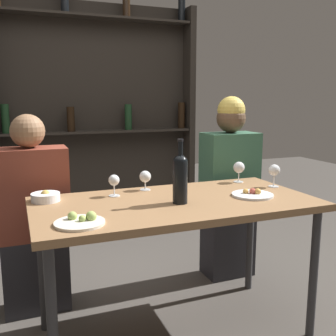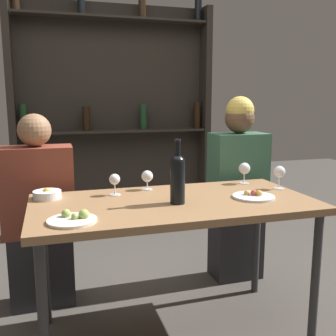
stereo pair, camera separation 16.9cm
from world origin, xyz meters
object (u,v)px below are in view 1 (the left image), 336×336
at_px(food_plate_0, 253,194).
at_px(wine_glass_2, 114,181).
at_px(wine_glass_3, 274,171).
at_px(seated_person_left, 33,221).
at_px(wine_bottle, 180,176).
at_px(food_plate_1, 81,221).
at_px(snack_bowl, 46,197).
at_px(wine_glass_0, 145,177).
at_px(seated_person_right, 229,190).
at_px(wine_glass_1, 239,168).

bearing_deg(food_plate_0, wine_glass_2, 158.85).
bearing_deg(wine_glass_3, wine_glass_2, 172.28).
bearing_deg(seated_person_left, wine_bottle, -41.94).
distance_m(food_plate_1, snack_bowl, 0.44).
relative_size(wine_glass_2, seated_person_left, 0.10).
xyz_separation_m(wine_glass_0, food_plate_1, (-0.44, -0.48, -0.06)).
xyz_separation_m(wine_glass_0, snack_bowl, (-0.55, -0.05, -0.05)).
xyz_separation_m(seated_person_left, seated_person_right, (1.31, -0.00, 0.07)).
distance_m(wine_glass_2, food_plate_1, 0.48).
distance_m(wine_bottle, wine_glass_1, 0.63).
bearing_deg(food_plate_0, wine_glass_1, 70.78).
bearing_deg(food_plate_1, food_plate_0, 8.58).
height_order(wine_glass_1, seated_person_left, seated_person_left).
height_order(food_plate_1, seated_person_right, seated_person_right).
height_order(wine_bottle, seated_person_left, seated_person_left).
distance_m(wine_glass_1, snack_bowl, 1.15).
distance_m(wine_glass_0, seated_person_left, 0.71).
distance_m(food_plate_0, seated_person_left, 1.27).
relative_size(wine_glass_1, food_plate_1, 0.61).
distance_m(wine_glass_2, snack_bowl, 0.35).
xyz_separation_m(wine_glass_2, food_plate_0, (0.69, -0.27, -0.07)).
xyz_separation_m(wine_glass_2, wine_glass_3, (0.92, -0.13, 0.01)).
distance_m(food_plate_1, seated_person_left, 0.80).
distance_m(wine_glass_1, food_plate_1, 1.15).
height_order(food_plate_1, seated_person_left, seated_person_left).
xyz_separation_m(wine_glass_0, seated_person_left, (-0.60, 0.27, -0.27)).
relative_size(wine_glass_0, seated_person_left, 0.09).
bearing_deg(wine_glass_3, seated_person_left, 160.52).
bearing_deg(snack_bowl, food_plate_1, -76.10).
bearing_deg(seated_person_left, snack_bowl, -80.09).
xyz_separation_m(wine_glass_1, seated_person_left, (-1.21, 0.28, -0.29)).
xyz_separation_m(wine_glass_1, wine_glass_3, (0.12, -0.19, 0.01)).
height_order(wine_bottle, wine_glass_0, wine_bottle).
bearing_deg(food_plate_0, wine_glass_0, 145.32).
distance_m(wine_glass_1, wine_glass_3, 0.22).
height_order(wine_bottle, wine_glass_1, wine_bottle).
bearing_deg(seated_person_left, wine_glass_2, -40.44).
distance_m(wine_bottle, food_plate_0, 0.44).
bearing_deg(seated_person_right, wine_glass_1, -109.73).
bearing_deg(seated_person_left, wine_glass_1, -13.18).
height_order(wine_glass_0, snack_bowl, wine_glass_0).
bearing_deg(wine_glass_2, wine_bottle, -44.09).
bearing_deg(wine_glass_2, food_plate_0, -21.15).
relative_size(wine_glass_1, seated_person_left, 0.11).
height_order(seated_person_left, seated_person_right, seated_person_right).
relative_size(wine_bottle, snack_bowl, 2.23).
distance_m(wine_bottle, snack_bowl, 0.69).
relative_size(wine_glass_0, wine_glass_2, 0.96).
bearing_deg(wine_bottle, food_plate_1, -163.84).
distance_m(wine_glass_1, wine_glass_2, 0.80).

